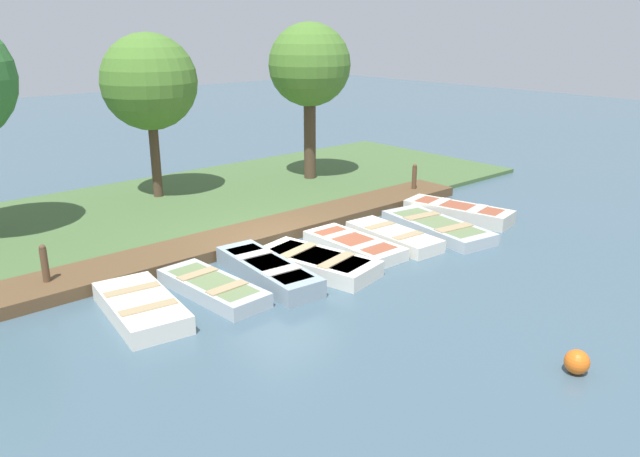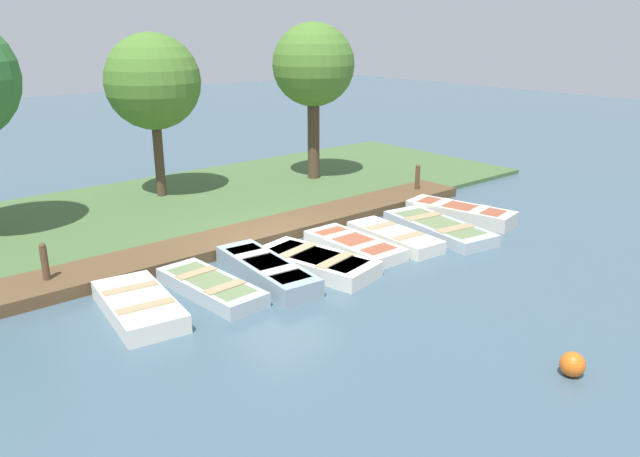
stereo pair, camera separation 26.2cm
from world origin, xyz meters
name	(u,v)px [view 1 (the left image)]	position (x,y,z in m)	size (l,w,h in m)	color
ground_plane	(284,250)	(0.00, 0.00, 0.00)	(80.00, 80.00, 0.00)	#425B6B
shore_bank	(184,206)	(-5.00, 0.00, 0.07)	(8.00, 24.00, 0.14)	#476638
dock_walkway	(256,234)	(-1.17, 0.00, 0.14)	(1.46, 14.97, 0.28)	brown
rowboat_0	(141,307)	(1.09, -4.38, 0.20)	(2.75, 1.53, 0.40)	silver
rowboat_1	(213,287)	(1.14, -2.79, 0.17)	(2.83, 1.18, 0.34)	#B2BCC1
rowboat_2	(268,270)	(1.25, -1.42, 0.22)	(3.22, 1.24, 0.44)	#8C9EA8
rowboat_3	(317,262)	(1.56, -0.23, 0.19)	(3.08, 1.83, 0.39)	silver
rowboat_4	(354,245)	(1.19, 1.33, 0.16)	(2.74, 1.13, 0.33)	silver
rowboat_5	(393,236)	(1.42, 2.54, 0.17)	(2.79, 1.15, 0.35)	silver
rowboat_6	(437,227)	(1.67, 4.03, 0.17)	(3.46, 1.71, 0.34)	#B2BCC1
rowboat_7	(458,212)	(1.25, 5.51, 0.22)	(3.25, 1.60, 0.43)	beige
mooring_post_near	(45,269)	(-1.20, -5.39, 0.56)	(0.15, 0.15, 1.11)	brown
mooring_post_far	(414,180)	(-1.20, 6.38, 0.56)	(0.15, 0.15, 1.11)	brown
buoy	(577,362)	(7.75, 0.04, 0.21)	(0.41, 0.41, 0.41)	orange
park_tree_left	(149,83)	(-6.40, -0.14, 3.74)	(2.94, 2.94, 5.23)	#4C3828
park_tree_center	(309,66)	(-5.09, 5.19, 4.05)	(2.83, 2.83, 5.53)	#4C3828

